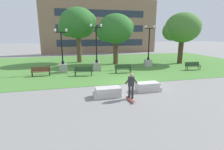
{
  "coord_description": "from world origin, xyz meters",
  "views": [
    {
      "loc": [
        -5.17,
        -13.36,
        4.13
      ],
      "look_at": [
        -2.24,
        -1.4,
        1.2
      ],
      "focal_mm": 28.0,
      "sensor_mm": 36.0,
      "label": 1
    }
  ],
  "objects_px": {
    "concrete_block_center": "(107,92)",
    "lamp_post_right": "(97,61)",
    "lamp_post_center": "(148,59)",
    "concrete_block_left": "(148,87)",
    "lamp_post_left": "(63,63)",
    "park_bench_near_left": "(83,70)",
    "park_bench_near_right": "(193,65)",
    "person_skateboarder": "(131,84)",
    "skateboard": "(130,100)",
    "park_bench_far_right": "(123,68)",
    "park_bench_far_left": "(41,71)"
  },
  "relations": [
    {
      "from": "concrete_block_left",
      "to": "park_bench_near_right",
      "type": "relative_size",
      "value": 0.99
    },
    {
      "from": "skateboard",
      "to": "lamp_post_right",
      "type": "bearing_deg",
      "value": 93.53
    },
    {
      "from": "park_bench_near_left",
      "to": "lamp_post_left",
      "type": "distance_m",
      "value": 2.94
    },
    {
      "from": "lamp_post_left",
      "to": "concrete_block_center",
      "type": "bearing_deg",
      "value": -70.16
    },
    {
      "from": "park_bench_far_right",
      "to": "lamp_post_left",
      "type": "distance_m",
      "value": 6.52
    },
    {
      "from": "lamp_post_right",
      "to": "park_bench_near_right",
      "type": "bearing_deg",
      "value": -12.07
    },
    {
      "from": "concrete_block_center",
      "to": "park_bench_near_right",
      "type": "height_order",
      "value": "park_bench_near_right"
    },
    {
      "from": "park_bench_near_left",
      "to": "lamp_post_center",
      "type": "bearing_deg",
      "value": 18.89
    },
    {
      "from": "lamp_post_right",
      "to": "park_bench_far_left",
      "type": "bearing_deg",
      "value": -167.54
    },
    {
      "from": "park_bench_near_right",
      "to": "lamp_post_right",
      "type": "bearing_deg",
      "value": 167.93
    },
    {
      "from": "lamp_post_left",
      "to": "person_skateboarder",
      "type": "bearing_deg",
      "value": -64.06
    },
    {
      "from": "park_bench_near_right",
      "to": "lamp_post_right",
      "type": "distance_m",
      "value": 11.09
    },
    {
      "from": "lamp_post_center",
      "to": "park_bench_near_right",
      "type": "bearing_deg",
      "value": -35.56
    },
    {
      "from": "concrete_block_left",
      "to": "park_bench_far_right",
      "type": "bearing_deg",
      "value": 89.77
    },
    {
      "from": "lamp_post_center",
      "to": "lamp_post_right",
      "type": "relative_size",
      "value": 0.99
    },
    {
      "from": "concrete_block_center",
      "to": "lamp_post_right",
      "type": "distance_m",
      "value": 8.63
    },
    {
      "from": "concrete_block_center",
      "to": "lamp_post_right",
      "type": "xyz_separation_m",
      "value": [
        0.63,
        8.57,
        0.77
      ]
    },
    {
      "from": "concrete_block_center",
      "to": "concrete_block_left",
      "type": "height_order",
      "value": "same"
    },
    {
      "from": "park_bench_far_left",
      "to": "lamp_post_right",
      "type": "height_order",
      "value": "lamp_post_right"
    },
    {
      "from": "lamp_post_right",
      "to": "lamp_post_center",
      "type": "bearing_deg",
      "value": 5.85
    },
    {
      "from": "park_bench_far_left",
      "to": "lamp_post_center",
      "type": "relative_size",
      "value": 0.35
    },
    {
      "from": "concrete_block_left",
      "to": "lamp_post_center",
      "type": "xyz_separation_m",
      "value": [
        4.11,
        8.77,
        0.76
      ]
    },
    {
      "from": "lamp_post_left",
      "to": "lamp_post_right",
      "type": "bearing_deg",
      "value": 1.12
    },
    {
      "from": "concrete_block_left",
      "to": "lamp_post_center",
      "type": "height_order",
      "value": "lamp_post_center"
    },
    {
      "from": "person_skateboarder",
      "to": "park_bench_far_left",
      "type": "distance_m",
      "value": 10.37
    },
    {
      "from": "skateboard",
      "to": "concrete_block_center",
      "type": "bearing_deg",
      "value": 137.64
    },
    {
      "from": "skateboard",
      "to": "lamp_post_right",
      "type": "height_order",
      "value": "lamp_post_right"
    },
    {
      "from": "concrete_block_left",
      "to": "park_bench_far_left",
      "type": "distance_m",
      "value": 10.77
    },
    {
      "from": "skateboard",
      "to": "lamp_post_right",
      "type": "distance_m",
      "value": 9.77
    },
    {
      "from": "person_skateboarder",
      "to": "skateboard",
      "type": "bearing_deg",
      "value": -112.9
    },
    {
      "from": "person_skateboarder",
      "to": "park_bench_far_right",
      "type": "distance_m",
      "value": 7.63
    },
    {
      "from": "person_skateboarder",
      "to": "lamp_post_left",
      "type": "relative_size",
      "value": 0.36
    },
    {
      "from": "person_skateboarder",
      "to": "park_bench_near_right",
      "type": "distance_m",
      "value": 12.23
    },
    {
      "from": "concrete_block_left",
      "to": "person_skateboarder",
      "type": "xyz_separation_m",
      "value": [
        -1.75,
        -1.19,
        0.66
      ]
    },
    {
      "from": "park_bench_far_left",
      "to": "lamp_post_left",
      "type": "height_order",
      "value": "lamp_post_left"
    },
    {
      "from": "lamp_post_left",
      "to": "lamp_post_right",
      "type": "distance_m",
      "value": 3.7
    },
    {
      "from": "concrete_block_center",
      "to": "park_bench_near_right",
      "type": "bearing_deg",
      "value": 28.63
    },
    {
      "from": "park_bench_far_right",
      "to": "park_bench_near_right",
      "type": "bearing_deg",
      "value": -3.07
    },
    {
      "from": "park_bench_near_right",
      "to": "park_bench_near_left",
      "type": "bearing_deg",
      "value": 179.34
    },
    {
      "from": "person_skateboarder",
      "to": "lamp_post_center",
      "type": "height_order",
      "value": "lamp_post_center"
    },
    {
      "from": "park_bench_near_left",
      "to": "park_bench_near_right",
      "type": "height_order",
      "value": "same"
    },
    {
      "from": "person_skateboarder",
      "to": "skateboard",
      "type": "xyz_separation_m",
      "value": [
        -0.18,
        -0.42,
        -0.88
      ]
    },
    {
      "from": "concrete_block_center",
      "to": "person_skateboarder",
      "type": "distance_m",
      "value": 1.71
    },
    {
      "from": "lamp_post_center",
      "to": "lamp_post_right",
      "type": "height_order",
      "value": "lamp_post_right"
    },
    {
      "from": "concrete_block_left",
      "to": "lamp_post_right",
      "type": "xyz_separation_m",
      "value": [
        -2.53,
        8.09,
        0.77
      ]
    },
    {
      "from": "concrete_block_center",
      "to": "concrete_block_left",
      "type": "distance_m",
      "value": 3.2
    },
    {
      "from": "park_bench_near_right",
      "to": "lamp_post_center",
      "type": "relative_size",
      "value": 0.35
    },
    {
      "from": "concrete_block_left",
      "to": "skateboard",
      "type": "relative_size",
      "value": 1.74
    },
    {
      "from": "concrete_block_left",
      "to": "concrete_block_center",
      "type": "bearing_deg",
      "value": -171.29
    },
    {
      "from": "person_skateboarder",
      "to": "lamp_post_left",
      "type": "bearing_deg",
      "value": 115.94
    }
  ]
}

